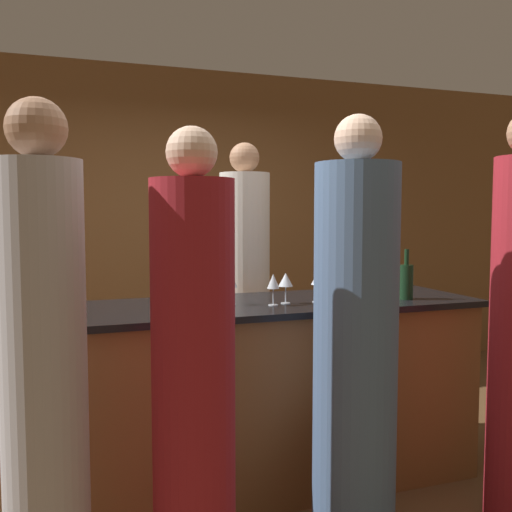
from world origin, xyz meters
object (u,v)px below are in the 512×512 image
Objects in this scene: guest_0 at (194,382)px; guest_3 at (44,378)px; bartender at (245,300)px; wine_bottle_0 at (406,281)px; guest_1 at (355,353)px.

guest_3 is at bearing 172.64° from guest_0.
guest_0 is (-0.71, -1.52, -0.07)m from bartender.
guest_3 is 2.03m from wine_bottle_0.
wine_bottle_0 is (0.64, 0.56, 0.23)m from guest_1.
bartender is at bearing 91.45° from guest_1.
bartender is 1.14m from wine_bottle_0.
bartender is at bearing 64.87° from guest_0.
wine_bottle_0 is (0.68, -0.90, 0.21)m from bartender.
guest_3 reaches higher than wine_bottle_0.
guest_3 is (-1.27, -1.45, -0.02)m from bartender.
guest_3 reaches higher than guest_0.
guest_1 reaches higher than wine_bottle_0.
bartender is 1.02× the size of guest_1.
guest_0 is 6.46× the size of wine_bottle_0.
guest_1 is 0.88m from wine_bottle_0.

